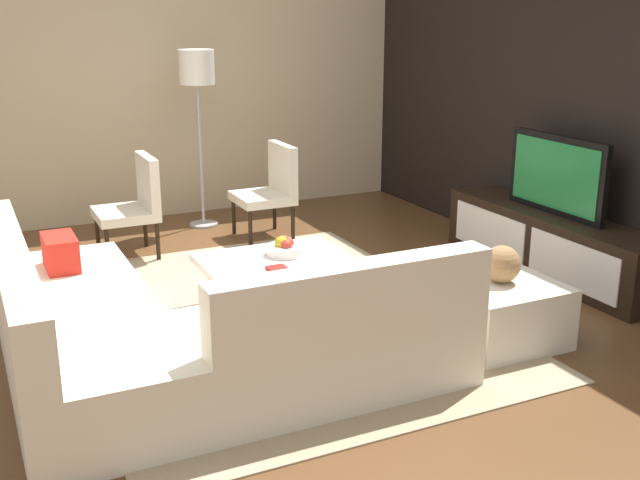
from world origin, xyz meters
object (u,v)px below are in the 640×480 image
ottoman (498,311)px  accent_chair_far (272,185)px  floor_lamp (197,78)px  decorative_ball (502,264)px  sectional_couch (175,333)px  coffee_table (283,288)px  accent_chair_near (136,200)px  fruit_bowl (285,248)px  media_console (550,243)px  television (557,175)px  book_stack (279,272)px

ottoman → accent_chair_far: size_ratio=0.80×
floor_lamp → decorative_ball: floor_lamp is taller
floor_lamp → sectional_couch: bearing=-20.0°
sectional_couch → coffee_table: size_ratio=2.37×
accent_chair_near → ottoman: size_ratio=1.24×
coffee_table → fruit_bowl: bearing=151.9°
ottoman → decorative_ball: decorative_ball is taller
media_console → decorative_ball: (0.88, -1.21, 0.27)m
floor_lamp → media_console: bearing=39.0°
media_console → television: (0.00, 0.00, 0.56)m
television → floor_lamp: bearing=-141.0°
floor_lamp → ottoman: 3.79m
sectional_couch → decorative_ball: bearing=79.7°
sectional_couch → fruit_bowl: (-0.80, 1.03, 0.15)m
accent_chair_near → decorative_ball: (2.80, 1.68, 0.03)m
coffee_table → accent_chair_far: (-1.85, 0.67, 0.29)m
accent_chair_near → decorative_ball: 3.26m
floor_lamp → ottoman: floor_lamp is taller
ottoman → floor_lamp: bearing=-165.6°
coffee_table → accent_chair_near: bearing=-161.8°
media_console → decorative_ball: size_ratio=8.95×
coffee_table → accent_chair_far: accent_chair_far is taller
accent_chair_far → book_stack: size_ratio=4.63×
media_console → book_stack: media_console is taller
media_console → ottoman: bearing=-53.9°
sectional_couch → floor_lamp: 3.50m
decorative_ball → sectional_couch: bearing=-100.3°
accent_chair_near → book_stack: bearing=9.0°
accent_chair_near → book_stack: size_ratio=4.63×
sectional_couch → accent_chair_near: 2.46m
media_console → sectional_couch: size_ratio=0.88×
television → book_stack: 2.45m
ottoman → coffee_table: bearing=-132.2°
media_console → coffee_table: size_ratio=2.08×
sectional_couch → ottoman: size_ratio=3.49×
accent_chair_near → accent_chair_far: size_ratio=1.00×
fruit_bowl → decorative_ball: (1.17, 0.99, 0.09)m
coffee_table → accent_chair_near: (-1.81, -0.60, 0.29)m
coffee_table → book_stack: book_stack is taller
ottoman → accent_chair_far: bearing=-171.7°
ottoman → decorative_ball: (0.00, 0.00, 0.32)m
fruit_bowl → ottoman: bearing=40.3°
floor_lamp → book_stack: (2.71, -0.32, -1.04)m
television → coffee_table: 2.38m
sectional_couch → book_stack: size_ratio=12.98×
ottoman → fruit_bowl: (-1.17, -0.99, 0.23)m
accent_chair_near → floor_lamp: bearing=126.2°
fruit_bowl → accent_chair_far: size_ratio=0.32×
accent_chair_near → decorative_ball: size_ratio=3.64×
coffee_table → floor_lamp: 2.79m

